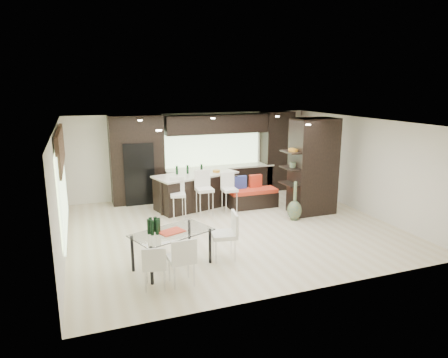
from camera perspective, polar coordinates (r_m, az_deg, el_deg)
name	(u,v)px	position (r m, az deg, el deg)	size (l,w,h in m)	color
ground	(232,227)	(10.37, 1.15, -6.92)	(8.00, 8.00, 0.00)	beige
back_wall	(194,154)	(13.24, -4.35, 3.55)	(8.00, 0.02, 2.70)	silver
left_wall	(60,191)	(9.34, -22.33, -1.54)	(0.02, 7.00, 2.70)	silver
right_wall	(363,166)	(12.00, 19.28, 1.83)	(0.02, 7.00, 2.70)	silver
ceiling	(233,122)	(9.77, 1.23, 8.12)	(8.00, 7.00, 0.02)	white
window_left	(63,188)	(9.53, -22.06, -1.23)	(0.04, 3.20, 1.90)	#B2D199
window_back	(211,147)	(13.34, -1.83, 4.52)	(3.40, 0.04, 1.20)	#B2D199
stone_accent	(60,148)	(9.36, -22.35, 4.12)	(0.08, 3.00, 0.80)	brown
ceiling_spots	(229,122)	(10.00, 0.70, 8.13)	(4.00, 3.00, 0.02)	white
back_cabinetry	(211,155)	(13.07, -1.84, 3.45)	(6.80, 0.68, 2.70)	black
refrigerator	(138,173)	(12.57, -12.19, 0.90)	(0.90, 0.68, 1.90)	black
partition_column	(313,166)	(11.50, 12.61, 1.78)	(1.20, 0.80, 2.70)	black
kitchen_island	(196,190)	(11.95, -4.03, -1.63)	(2.46, 1.06, 1.02)	black
stool_left	(178,202)	(11.01, -6.58, -3.30)	(0.40, 0.40, 0.91)	white
stool_mid	(205,198)	(11.16, -2.79, -2.69)	(0.45, 0.45, 1.02)	white
stool_right	(229,197)	(11.43, 0.78, -2.56)	(0.41, 0.41, 0.92)	white
bench	(253,198)	(11.98, 4.14, -2.74)	(1.45, 0.56, 0.56)	black
floor_vase	(295,201)	(10.94, 10.08, -3.08)	(0.39, 0.39, 1.07)	#4D5E42
dining_table	(172,250)	(8.16, -7.41, -9.97)	(1.54, 0.87, 0.74)	white
chair_near	(181,262)	(7.47, -6.11, -11.71)	(0.47, 0.47, 0.86)	white
chair_far	(155,268)	(7.43, -9.84, -12.39)	(0.42, 0.42, 0.77)	white
chair_end	(224,238)	(8.41, -0.01, -8.43)	(0.51, 0.51, 0.93)	white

